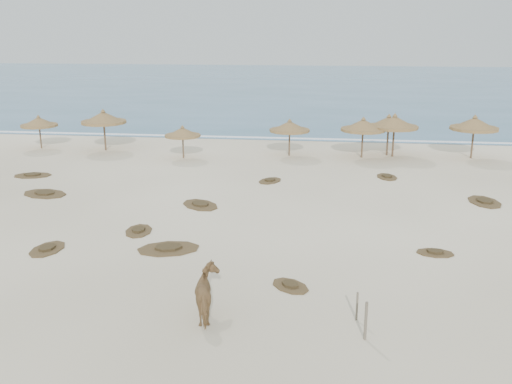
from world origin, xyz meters
TOP-DOWN VIEW (x-y plane):
  - ground at (0.00, 0.00)m, footprint 160.00×160.00m
  - ocean at (0.00, 75.00)m, footprint 200.00×100.00m
  - foam_line at (0.00, 26.00)m, footprint 70.00×0.60m
  - palapa_0 at (-16.54, 19.47)m, footprint 3.67×3.67m
  - palapa_1 at (-11.23, 19.38)m, footprint 3.45×3.45m
  - palapa_2 at (-4.55, 17.38)m, footprint 3.41×3.41m
  - palapa_3 at (3.05, 19.18)m, footprint 3.55×3.55m
  - palapa_4 at (8.36, 19.19)m, footprint 4.06×4.06m
  - palapa_5 at (10.27, 20.25)m, footprint 3.33×3.33m
  - palapa_6 at (10.64, 19.83)m, footprint 3.77×3.77m
  - palapa_7 at (16.26, 19.95)m, footprint 4.24×4.24m
  - horse at (2.13, -5.78)m, footprint 1.40×2.14m
  - fence_post_near at (7.11, -6.52)m, footprint 0.11×0.11m
  - fence_post_far at (6.91, -5.34)m, footprint 0.09×0.09m
  - scrub_1 at (-10.10, 7.20)m, footprint 3.18×2.56m
  - scrub_2 at (-2.80, 1.87)m, footprint 1.49×2.04m
  - scrub_3 at (-0.82, 6.19)m, footprint 2.83×2.82m
  - scrub_4 at (10.44, 0.79)m, footprint 1.65×1.15m
  - scrub_5 at (14.40, 8.65)m, footprint 1.95×2.68m
  - scrub_6 at (-12.89, 11.10)m, footprint 2.59×1.90m
  - scrub_7 at (2.38, 11.65)m, footprint 1.87×2.16m
  - scrub_9 at (-0.82, -0.12)m, footprint 3.07×2.45m
  - scrub_10 at (9.65, 13.50)m, footprint 1.56×2.07m
  - scrub_11 at (-5.95, -0.81)m, footprint 1.45×2.07m
  - scrub_12 at (4.61, -3.15)m, footprint 1.88×1.86m

SIDE VIEW (x-z plane):
  - ground at x=0.00m, z-range 0.00..0.00m
  - ocean at x=0.00m, z-range 0.00..0.01m
  - foam_line at x=0.00m, z-range 0.00..0.01m
  - scrub_1 at x=-10.10m, z-range -0.03..0.13m
  - scrub_2 at x=-2.80m, z-range -0.03..0.13m
  - scrub_4 at x=10.44m, z-range -0.03..0.13m
  - scrub_6 at x=-12.89m, z-range -0.03..0.13m
  - scrub_12 at x=4.61m, z-range -0.03..0.13m
  - scrub_3 at x=-0.82m, z-range -0.03..0.13m
  - scrub_5 at x=14.40m, z-range -0.03..0.13m
  - scrub_7 at x=2.38m, z-range -0.03..0.13m
  - scrub_9 at x=-0.82m, z-range -0.03..0.13m
  - scrub_10 at x=9.65m, z-range -0.03..0.13m
  - scrub_11 at x=-5.95m, z-range -0.03..0.13m
  - fence_post_far at x=6.91m, z-range 0.00..0.98m
  - fence_post_near at x=7.11m, z-range 0.00..1.25m
  - horse at x=2.13m, z-range 0.00..1.66m
  - palapa_2 at x=-4.55m, z-range 0.67..3.10m
  - palapa_0 at x=-16.54m, z-range 0.73..3.38m
  - palapa_3 at x=3.05m, z-range 0.77..3.54m
  - palapa_4 at x=8.36m, z-range 0.83..3.85m
  - palapa_5 at x=10.27m, z-range 0.85..3.95m
  - palapa_7 at x=16.26m, z-range 0.88..4.09m
  - palapa_1 at x=-11.23m, z-range 0.89..4.10m
  - palapa_6 at x=10.64m, z-range 0.89..4.10m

